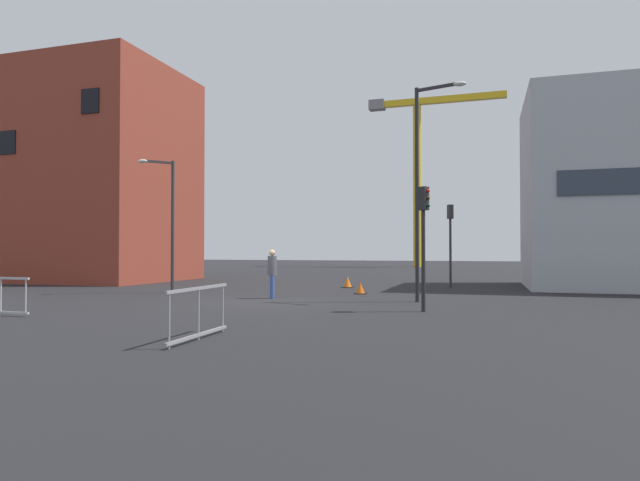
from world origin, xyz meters
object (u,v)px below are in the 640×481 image
Objects in this scene: construction_crane at (419,153)px; traffic_light_crosswalk at (450,232)px; streetlamp_tall at (423,175)px; pedestrian_walking at (272,270)px; traffic_cone_orange at (360,289)px; traffic_cone_on_verge at (348,282)px; traffic_light_median at (423,227)px; streetlamp_short at (168,213)px.

traffic_light_crosswalk is at bearing -80.95° from construction_crane.
construction_crane is 4.66× the size of traffic_light_crosswalk.
streetlamp_tall reaches higher than pedestrian_walking.
traffic_cone_on_verge is (-1.47, 3.66, 0.03)m from traffic_cone_orange.
traffic_light_median is (-0.11, -11.24, -0.23)m from traffic_light_crosswalk.
traffic_cone_on_verge is at bearing 116.28° from traffic_light_median.
streetlamp_short is 8.84m from traffic_cone_orange.
traffic_cone_orange is at bearing 134.94° from streetlamp_tall.
traffic_light_crosswalk is at bearing 57.48° from traffic_cone_orange.
construction_crane reaches higher than streetlamp_short.
streetlamp_tall reaches higher than streetlamp_short.
streetlamp_tall is 13.92× the size of traffic_cone_on_verge.
streetlamp_tall reaches higher than traffic_cone_on_verge.
traffic_light_median is 10.95m from traffic_cone_on_verge.
traffic_cone_on_verge is (6.51, 5.71, -3.17)m from streetlamp_short.
traffic_light_crosswalk reaches higher than traffic_cone_on_verge.
traffic_light_median is 6.79× the size of traffic_cone_on_verge.
traffic_cone_on_verge is at bearing 111.93° from traffic_cone_orange.
traffic_light_median is at bearing -83.34° from construction_crane.
construction_crane is at bearing 96.66° from streetlamp_tall.
traffic_cone_orange is (-3.27, 5.94, -2.30)m from traffic_light_median.
construction_crane is 34.82× the size of traffic_cone_on_verge.
traffic_cone_orange is (7.99, 2.05, -3.20)m from streetlamp_short.
construction_crane is 43.45m from pedestrian_walking.
streetlamp_tall reaches higher than traffic_light_median.
traffic_light_median is 7.58× the size of traffic_cone_orange.
traffic_light_crosswalk is at bearing 89.44° from traffic_light_median.
construction_crane is 42.28m from streetlamp_short.
streetlamp_tall is (4.87, -41.67, -8.29)m from construction_crane.
streetlamp_tall is 5.94m from traffic_cone_orange.
streetlamp_short reaches higher than traffic_light_median.
traffic_cone_on_verge is (-4.39, 6.59, -4.23)m from streetlamp_tall.
traffic_light_median reaches higher than traffic_cone_orange.
construction_crane is 2.50× the size of streetlamp_tall.
streetlamp_tall is 4.12× the size of pedestrian_walking.
traffic_light_median is at bearing -90.56° from traffic_light_crosswalk.
pedestrian_walking is 6.93m from traffic_cone_on_verge.
traffic_light_crosswalk is (0.46, 8.22, -1.74)m from streetlamp_tall.
traffic_light_median is (5.21, -44.68, -10.25)m from construction_crane.
traffic_cone_on_verge is at bearing 41.21° from streetlamp_short.
traffic_cone_on_verge is (0.47, -35.08, -12.52)m from construction_crane.
streetlamp_short is at bearing 160.90° from traffic_light_median.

